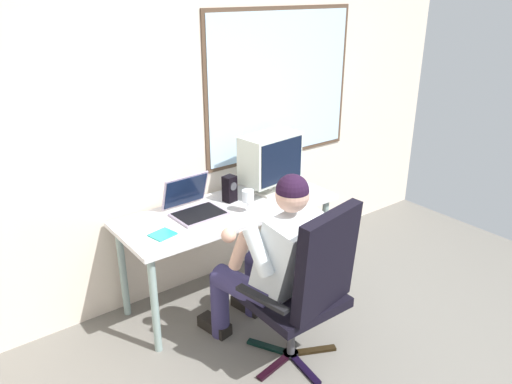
# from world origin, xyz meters

# --- Properties ---
(wall_rear) EXTENTS (4.79, 0.08, 2.79)m
(wall_rear) POSITION_xyz_m (0.03, 2.07, 1.40)
(wall_rear) COLOR beige
(wall_rear) RESTS_ON ground
(desk) EXTENTS (1.56, 0.61, 0.71)m
(desk) POSITION_xyz_m (-0.13, 1.71, 0.63)
(desk) COLOR gray
(desk) RESTS_ON ground
(office_chair) EXTENTS (0.65, 0.59, 1.06)m
(office_chair) POSITION_xyz_m (-0.18, 0.81, 0.58)
(office_chair) COLOR black
(office_chair) RESTS_ON ground
(person_seated) EXTENTS (0.59, 0.85, 1.20)m
(person_seated) POSITION_xyz_m (-0.23, 1.08, 0.63)
(person_seated) COLOR #302B54
(person_seated) RESTS_ON ground
(crt_monitor) EXTENTS (0.47, 0.29, 0.45)m
(crt_monitor) POSITION_xyz_m (0.29, 1.76, 0.98)
(crt_monitor) COLOR beige
(crt_monitor) RESTS_ON desk
(laptop) EXTENTS (0.35, 0.35, 0.25)m
(laptop) POSITION_xyz_m (-0.36, 1.80, 0.78)
(laptop) COLOR #93859C
(laptop) RESTS_ON desk
(wine_glass) EXTENTS (0.08, 0.08, 0.16)m
(wine_glass) POSITION_xyz_m (-0.06, 1.58, 0.82)
(wine_glass) COLOR silver
(wine_glass) RESTS_ON desk
(desk_speaker) EXTENTS (0.10, 0.09, 0.19)m
(desk_speaker) POSITION_xyz_m (-0.05, 1.80, 0.81)
(desk_speaker) COLOR black
(desk_speaker) RESTS_ON desk
(cd_case) EXTENTS (0.17, 0.15, 0.01)m
(cd_case) POSITION_xyz_m (-0.69, 1.62, 0.72)
(cd_case) COLOR teal
(cd_case) RESTS_ON desk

